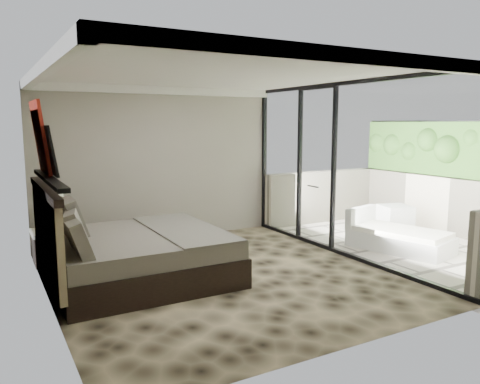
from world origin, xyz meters
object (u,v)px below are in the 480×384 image
table_lamp (53,206)px  lounger (397,238)px  bed (132,253)px  ottoman (395,219)px  nightstand (52,245)px

table_lamp → lounger: bearing=-21.8°
lounger → bed: bearing=157.1°
bed → lounger: bed is taller
lounger → ottoman: bearing=29.6°
bed → ottoman: size_ratio=4.34×
ottoman → lounger: 1.30m
nightstand → table_lamp: table_lamp is taller
nightstand → table_lamp: bearing=46.3°
nightstand → lounger: 5.65m
nightstand → ottoman: size_ratio=1.04×
ottoman → bed: bearing=-177.2°
bed → ottoman: bearing=2.8°
ottoman → lounger: lounger is taller
bed → table_lamp: (-0.80, 1.44, 0.51)m
bed → table_lamp: size_ratio=4.12×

